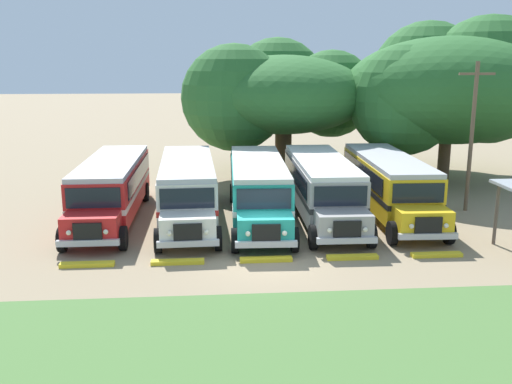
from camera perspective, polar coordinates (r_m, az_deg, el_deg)
ground_plane at (r=22.10m, az=0.95°, el=-6.73°), size 220.00×220.00×0.00m
foreground_grass_strip at (r=14.52m, az=4.33°, el=-18.07°), size 80.00×10.28×0.01m
parked_bus_slot_0 at (r=28.15m, az=-14.27°, el=0.58°), size 2.70×10.84×2.82m
parked_bus_slot_1 at (r=27.38m, az=-6.89°, el=0.55°), size 3.01×10.88×2.82m
parked_bus_slot_2 at (r=27.14m, az=0.22°, el=0.53°), size 2.96×10.88×2.82m
parked_bus_slot_3 at (r=27.76m, az=6.63°, el=0.73°), size 2.85×10.86×2.82m
parked_bus_slot_4 at (r=28.88m, az=13.19°, el=0.95°), size 2.93×10.87×2.82m
curb_wheelstop_0 at (r=22.23m, az=-16.58°, el=-6.98°), size 2.00×0.36×0.15m
curb_wheelstop_1 at (r=21.77m, az=-7.86°, el=-6.96°), size 2.00×0.36×0.15m
curb_wheelstop_2 at (r=21.83m, az=1.02°, el=-6.78°), size 2.00×0.36×0.15m
curb_wheelstop_3 at (r=22.39m, az=9.65°, el=-6.45°), size 2.00×0.36×0.15m
curb_wheelstop_4 at (r=23.42m, az=17.67°, el=-6.01°), size 2.00×0.36×0.15m
broad_shade_tree at (r=37.91m, az=2.37°, el=9.88°), size 12.89×12.64×9.04m
secondary_tree at (r=38.54m, az=18.73°, el=10.00°), size 13.64×13.56×10.31m
utility_pole at (r=30.20m, az=20.85°, el=5.56°), size 1.80×0.20×7.44m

